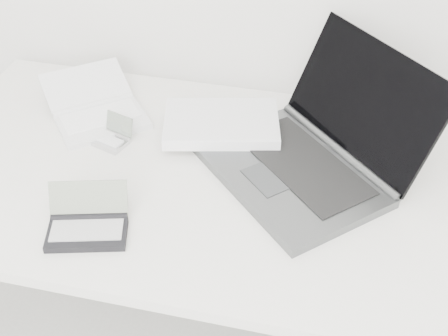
% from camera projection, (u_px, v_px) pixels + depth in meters
% --- Properties ---
extents(desk, '(1.60, 0.80, 0.73)m').
position_uv_depth(desk, '(240.00, 193.00, 1.52)').
color(desk, white).
rests_on(desk, ground).
extents(laptop_large, '(0.71, 0.61, 0.27)m').
position_uv_depth(laptop_large, '(286.00, 144.00, 1.52)').
color(laptop_large, '#55585A').
rests_on(laptop_large, desk).
extents(netbook_open_white, '(0.36, 0.37, 0.07)m').
position_uv_depth(netbook_open_white, '(97.00, 111.00, 1.68)').
color(netbook_open_white, white).
rests_on(netbook_open_white, desk).
extents(pda_silver, '(0.10, 0.10, 0.07)m').
position_uv_depth(pda_silver, '(113.00, 138.00, 1.60)').
color(pda_silver, silver).
rests_on(pda_silver, desk).
extents(palmtop_charcoal, '(0.20, 0.18, 0.09)m').
position_uv_depth(palmtop_charcoal, '(88.00, 225.00, 1.34)').
color(palmtop_charcoal, black).
rests_on(palmtop_charcoal, desk).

